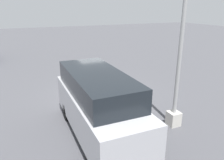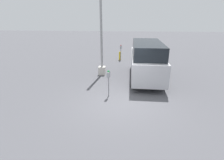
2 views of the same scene
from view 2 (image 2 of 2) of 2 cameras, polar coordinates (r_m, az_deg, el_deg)
The scene contains 6 objects.
ground_plane at distance 8.10m, azimuth 3.01°, elevation -7.24°, with size 80.00×80.00×0.00m, color #4C4C51.
parking_meter_near at distance 8.31m, azimuth -1.15°, elevation 0.86°, with size 0.22×0.15×1.33m.
parking_meter_far at distance 15.56m, azimuth 2.91°, elevation 10.05°, with size 0.22×0.15×1.37m.
lamp_post at distance 11.42m, azimuth -3.44°, elevation 11.02°, with size 0.44×0.44×6.19m.
parked_van at distance 10.94m, azimuth 11.21°, elevation 6.51°, with size 5.15×1.86×2.28m.
fire_hydrant at distance 15.78m, azimuth 2.59°, elevation 7.91°, with size 0.18×0.18×0.77m.
Camera 2 is at (-7.19, -0.24, 3.72)m, focal length 28.00 mm.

